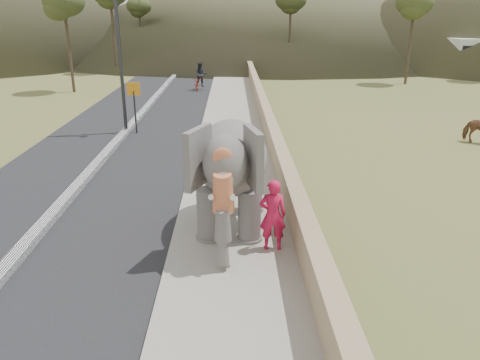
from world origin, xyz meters
The scene contains 12 objects.
ground centered at (0.00, 0.00, 0.00)m, with size 160.00×160.00×0.00m, color olive.
road centered at (-5.00, 10.00, 0.01)m, with size 7.00×120.00×0.03m, color black.
median centered at (-5.00, 10.00, 0.11)m, with size 0.35×120.00×0.22m, color black.
walkway centered at (0.00, 10.00, 0.07)m, with size 3.00×120.00×0.15m, color #9E9687.
parapet centered at (1.65, 10.00, 0.55)m, with size 0.30×120.00×1.10m, color tan.
lamppost centered at (-4.69, 12.17, 4.87)m, with size 1.76×0.36×8.00m.
signboard centered at (-4.50, 12.10, 1.64)m, with size 0.60×0.08×2.40m.
distant_car centered at (19.22, 36.81, 0.72)m, with size 1.70×4.23×1.44m, color #B4B3BA.
hill_far centered at (5.00, 70.00, 7.00)m, with size 80.00×80.00×14.00m, color brown.
elephant_and_man centered at (0.02, 1.70, 1.59)m, with size 2.43×4.16×2.91m.
motorcyclist centered at (-2.35, 24.84, 0.80)m, with size 1.11×1.78×2.01m.
trees centered at (4.27, 31.25, 3.67)m, with size 48.25×42.25×8.45m.
Camera 1 is at (0.02, -9.57, 5.47)m, focal length 35.00 mm.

